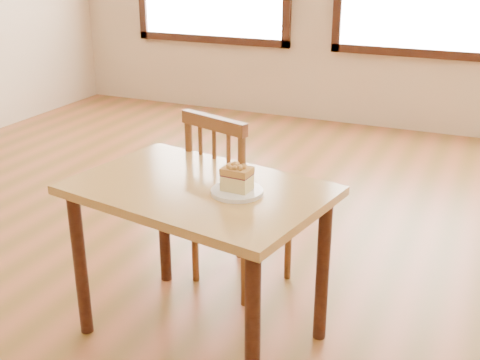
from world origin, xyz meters
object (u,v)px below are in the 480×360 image
(cafe_table_main, at_px, (199,210))
(plate, at_px, (237,192))
(cafe_chair_main, at_px, (236,199))
(cake_slice, at_px, (237,177))

(cafe_table_main, height_order, plate, plate)
(cafe_chair_main, relative_size, plate, 4.46)
(cafe_chair_main, height_order, plate, cafe_chair_main)
(cafe_table_main, xyz_separation_m, cafe_chair_main, (-0.04, 0.49, -0.15))
(cafe_chair_main, distance_m, cake_slice, 0.64)
(cafe_chair_main, bearing_deg, plate, 132.91)
(cafe_chair_main, bearing_deg, cafe_table_main, 113.40)
(plate, relative_size, cake_slice, 1.68)
(cafe_table_main, relative_size, cafe_chair_main, 1.22)
(cafe_table_main, bearing_deg, cake_slice, 7.37)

